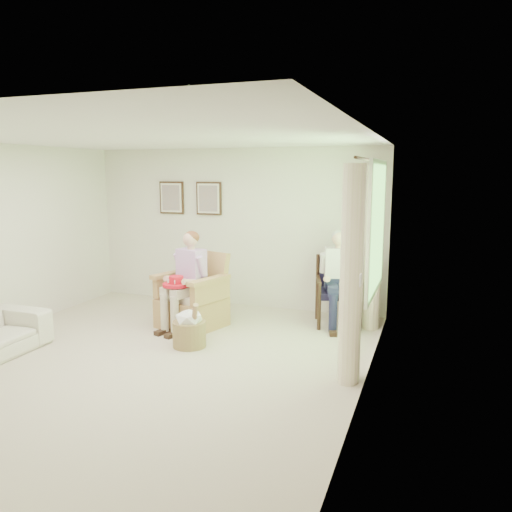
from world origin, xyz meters
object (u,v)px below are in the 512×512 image
(wood_armchair, at_px, (339,288))
(person_dark, at_px, (338,272))
(red_hat, at_px, (176,283))
(person_wicker, at_px, (188,274))
(wicker_armchair, at_px, (193,303))
(hatbox, at_px, (189,328))

(wood_armchair, relative_size, person_dark, 0.71)
(red_hat, bearing_deg, person_wicker, 67.79)
(wicker_armchair, xyz_separation_m, red_hat, (-0.08, -0.33, 0.37))
(wicker_armchair, height_order, person_wicker, person_wicker)
(wood_armchair, xyz_separation_m, person_wicker, (-1.97, -0.99, 0.27))
(person_wicker, bearing_deg, wicker_armchair, 107.57)
(person_dark, relative_size, hatbox, 2.18)
(wicker_armchair, bearing_deg, hatbox, -48.79)
(person_wicker, bearing_deg, wood_armchair, 44.29)
(wicker_armchair, relative_size, person_wicker, 0.78)
(person_wicker, relative_size, person_dark, 1.00)
(wicker_armchair, xyz_separation_m, wood_armchair, (1.97, 0.85, 0.19))
(person_dark, bearing_deg, wicker_armchair, -176.37)
(wood_armchair, xyz_separation_m, person_dark, (0.00, -0.16, 0.27))
(hatbox, bearing_deg, person_wicker, 117.96)
(person_wicker, relative_size, hatbox, 2.18)
(wicker_armchair, xyz_separation_m, person_dark, (1.97, 0.69, 0.46))
(person_wicker, xyz_separation_m, person_dark, (1.97, 0.83, -0.00))
(person_wicker, bearing_deg, person_dark, 40.43)
(person_wicker, distance_m, hatbox, 0.94)
(red_hat, bearing_deg, hatbox, -47.61)
(wood_armchair, bearing_deg, wicker_armchair, -172.31)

